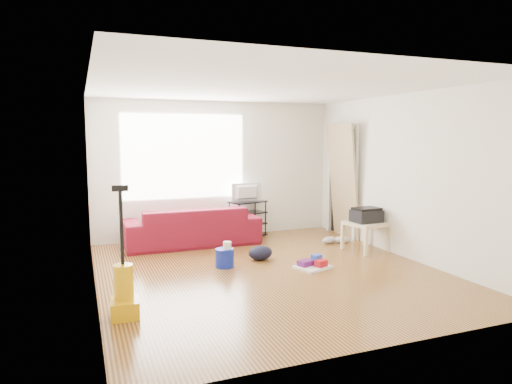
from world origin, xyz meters
name	(u,v)px	position (x,y,z in m)	size (l,w,h in m)	color
room	(269,180)	(0.07, 0.15, 1.25)	(4.51, 5.01, 2.51)	#522716
sofa	(192,244)	(-0.61, 1.95, 0.00)	(2.28, 0.89, 0.66)	#5D0E1F
tv_stand	(248,218)	(0.51, 2.22, 0.34)	(0.74, 0.55, 0.67)	black
tv	(248,192)	(0.51, 2.22, 0.83)	(0.58, 0.08, 0.33)	black
side_table	(366,226)	(1.95, 0.52, 0.40)	(0.67, 0.67, 0.47)	beige
printer	(366,215)	(1.95, 0.52, 0.59)	(0.47, 0.37, 0.24)	black
bucket	(225,267)	(-0.50, 0.43, 0.00)	(0.27, 0.27, 0.27)	#112199
toilet_paper	(227,254)	(-0.47, 0.40, 0.19)	(0.12, 0.12, 0.11)	white
cleaning_tray	(313,265)	(0.65, -0.08, 0.05)	(0.55, 0.49, 0.17)	white
backpack	(260,260)	(0.12, 0.61, 0.00)	(0.38, 0.30, 0.21)	black
sneakers	(336,240)	(1.75, 1.11, 0.06)	(0.55, 0.28, 0.12)	silver
vacuum	(124,292)	(-2.00, -0.93, 0.25)	(0.30, 0.34, 1.36)	#D99F07
door_panel	(342,237)	(2.13, 1.54, 0.00)	(0.04, 0.84, 2.10)	#9F855D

